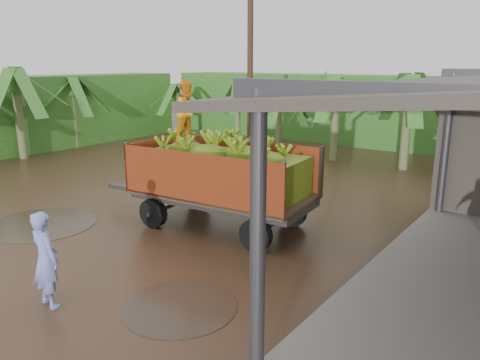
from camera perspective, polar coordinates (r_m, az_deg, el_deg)
name	(u,v)px	position (r m, az deg, el deg)	size (l,w,h in m)	color
ground	(168,232)	(12.36, -8.77, -6.25)	(100.00, 100.00, 0.00)	black
hedge_north	(350,109)	(26.34, 13.24, 8.44)	(22.00, 3.00, 3.60)	#2D661E
hedge_west	(19,114)	(25.48, -25.31, 7.28)	(3.00, 18.00, 3.60)	#2D661E
banana_trailer	(222,175)	(12.19, -2.25, 0.66)	(6.63, 2.69, 3.83)	#A73A17
man_blue	(46,259)	(9.09, -22.62, -8.90)	(0.65, 0.43, 1.78)	#7D8AE4
utility_pole	(250,59)	(19.22, 1.25, 14.53)	(1.20, 0.24, 8.67)	#47301E
banana_plants	(185,122)	(20.30, -6.68, 7.06)	(24.15, 19.99, 4.10)	#2D661E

